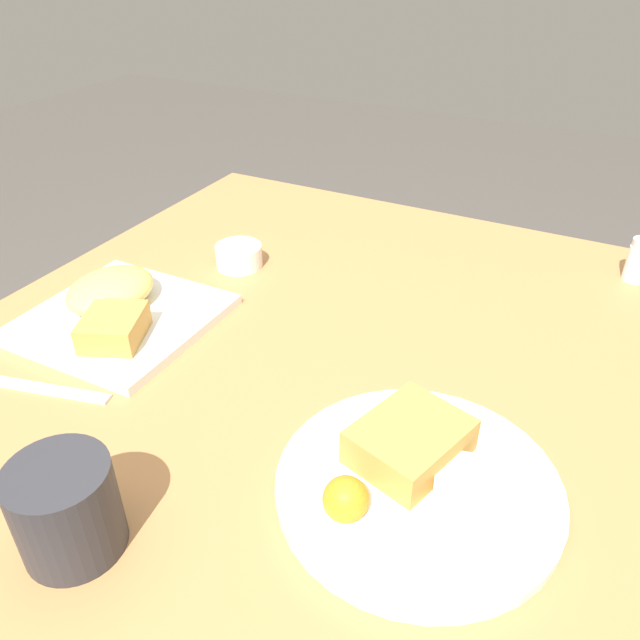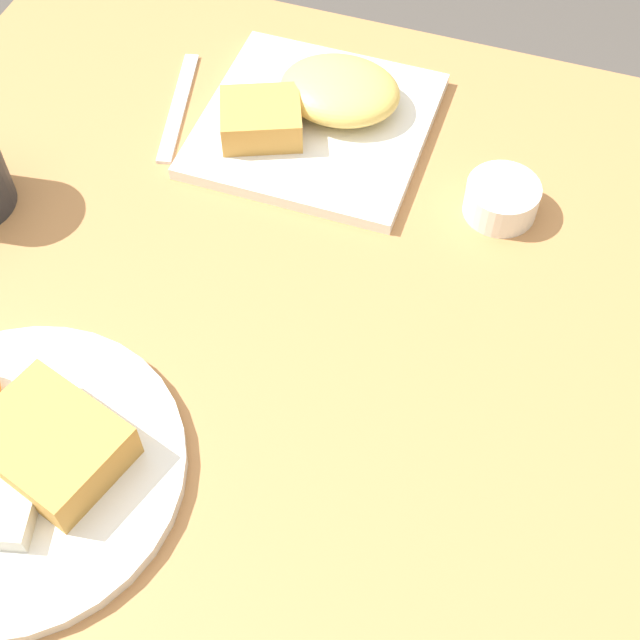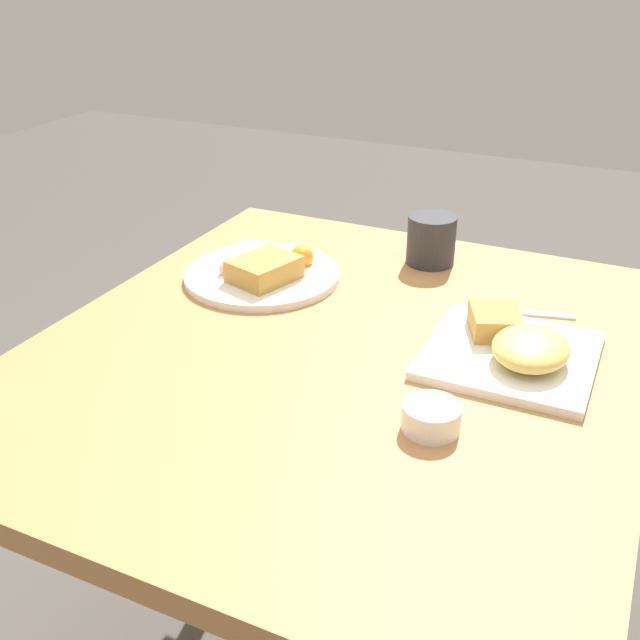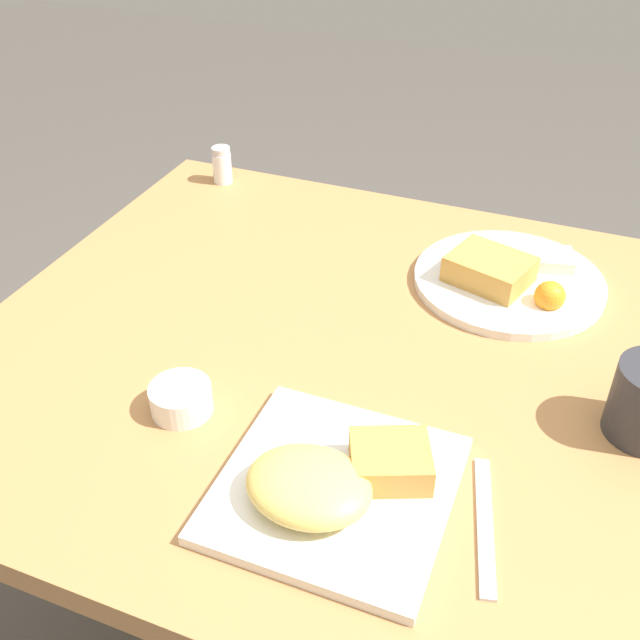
{
  "view_description": "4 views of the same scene",
  "coord_description": "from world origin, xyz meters",
  "px_view_note": "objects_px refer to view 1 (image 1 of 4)",
  "views": [
    {
      "loc": [
        0.59,
        0.34,
        1.24
      ],
      "look_at": [
        0.01,
        0.04,
        0.81
      ],
      "focal_mm": 35.0,
      "sensor_mm": 36.0,
      "label": 1
    },
    {
      "loc": [
        -0.17,
        0.45,
        1.44
      ],
      "look_at": [
        -0.02,
        0.02,
        0.78
      ],
      "focal_mm": 50.0,
      "sensor_mm": 36.0,
      "label": 2
    },
    {
      "loc": [
        -0.91,
        -0.39,
        1.32
      ],
      "look_at": [
        0.01,
        0.04,
        0.79
      ],
      "focal_mm": 42.0,
      "sensor_mm": 36.0,
      "label": 3
    },
    {
      "loc": [
        0.25,
        -0.75,
        1.38
      ],
      "look_at": [
        -0.04,
        -0.01,
        0.8
      ],
      "focal_mm": 42.0,
      "sensor_mm": 36.0,
      "label": 4
    }
  ],
  "objects_px": {
    "sauce_ramekin": "(239,255)",
    "coffee_mug": "(66,509)",
    "plate_oval_far": "(416,478)",
    "butter_knife": "(42,389)",
    "salt_shaker": "(638,263)",
    "plate_square_near": "(116,309)"
  },
  "relations": [
    {
      "from": "sauce_ramekin",
      "to": "coffee_mug",
      "type": "relative_size",
      "value": 0.8
    },
    {
      "from": "plate_oval_far",
      "to": "butter_knife",
      "type": "distance_m",
      "value": 0.46
    },
    {
      "from": "sauce_ramekin",
      "to": "butter_knife",
      "type": "relative_size",
      "value": 0.43
    },
    {
      "from": "butter_knife",
      "to": "coffee_mug",
      "type": "xyz_separation_m",
      "value": [
        0.14,
        0.2,
        0.04
      ]
    },
    {
      "from": "butter_knife",
      "to": "sauce_ramekin",
      "type": "bearing_deg",
      "value": 70.92
    },
    {
      "from": "salt_shaker",
      "to": "coffee_mug",
      "type": "relative_size",
      "value": 0.73
    },
    {
      "from": "plate_square_near",
      "to": "sauce_ramekin",
      "type": "distance_m",
      "value": 0.23
    },
    {
      "from": "sauce_ramekin",
      "to": "butter_knife",
      "type": "bearing_deg",
      "value": -5.52
    },
    {
      "from": "plate_oval_far",
      "to": "salt_shaker",
      "type": "xyz_separation_m",
      "value": [
        -0.56,
        0.16,
        0.01
      ]
    },
    {
      "from": "plate_oval_far",
      "to": "salt_shaker",
      "type": "bearing_deg",
      "value": 164.21
    },
    {
      "from": "plate_square_near",
      "to": "plate_oval_far",
      "type": "bearing_deg",
      "value": 78.34
    },
    {
      "from": "sauce_ramekin",
      "to": "butter_knife",
      "type": "xyz_separation_m",
      "value": [
        0.38,
        -0.04,
        -0.02
      ]
    },
    {
      "from": "butter_knife",
      "to": "salt_shaker",
      "type": "bearing_deg",
      "value": 31.85
    },
    {
      "from": "plate_oval_far",
      "to": "sauce_ramekin",
      "type": "relative_size",
      "value": 3.77
    },
    {
      "from": "plate_square_near",
      "to": "sauce_ramekin",
      "type": "xyz_separation_m",
      "value": [
        -0.22,
        0.06,
        -0.0
      ]
    },
    {
      "from": "sauce_ramekin",
      "to": "coffee_mug",
      "type": "bearing_deg",
      "value": 17.72
    },
    {
      "from": "plate_square_near",
      "to": "plate_oval_far",
      "type": "relative_size",
      "value": 0.86
    },
    {
      "from": "plate_square_near",
      "to": "butter_knife",
      "type": "bearing_deg",
      "value": 8.46
    },
    {
      "from": "plate_square_near",
      "to": "plate_oval_far",
      "type": "distance_m",
      "value": 0.49
    },
    {
      "from": "plate_square_near",
      "to": "coffee_mug",
      "type": "height_order",
      "value": "coffee_mug"
    },
    {
      "from": "plate_oval_far",
      "to": "sauce_ramekin",
      "type": "height_order",
      "value": "plate_oval_far"
    },
    {
      "from": "plate_oval_far",
      "to": "coffee_mug",
      "type": "distance_m",
      "value": 0.32
    }
  ]
}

